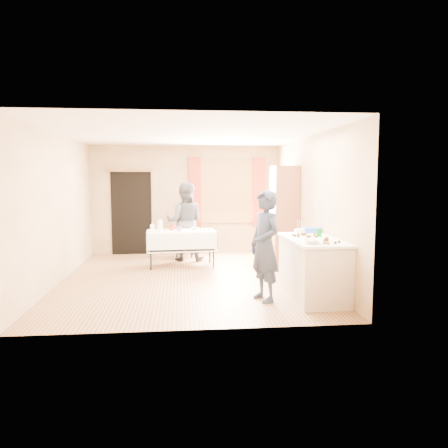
{
  "coord_description": "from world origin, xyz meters",
  "views": [
    {
      "loc": [
        -0.13,
        -7.87,
        1.83
      ],
      "look_at": [
        0.66,
        0.0,
        0.99
      ],
      "focal_mm": 35.0,
      "sensor_mm": 36.0,
      "label": 1
    }
  ],
  "objects": [
    {
      "name": "small_bowl",
      "position": [
        0.16,
        1.27,
        0.78
      ],
      "size": [
        0.22,
        0.22,
        0.05
      ],
      "primitive_type": "imported",
      "rotation": [
        0.0,
        0.0,
        0.18
      ],
      "color": "white",
      "rests_on": "party_table"
    },
    {
      "name": "window_frame",
      "position": [
        1.0,
        2.72,
        1.5
      ],
      "size": [
        1.32,
        0.06,
        1.52
      ],
      "primitive_type": "cube",
      "color": "olive",
      "rests_on": "wall_back"
    },
    {
      "name": "wall_left",
      "position": [
        -2.26,
        0.0,
        1.3
      ],
      "size": [
        0.02,
        5.5,
        2.6
      ],
      "primitive_type": "cube",
      "color": "tan",
      "rests_on": "floor"
    },
    {
      "name": "ceiling",
      "position": [
        0.0,
        0.0,
        2.61
      ],
      "size": [
        4.5,
        5.5,
        0.02
      ],
      "primitive_type": "cube",
      "color": "white",
      "rests_on": "floor"
    },
    {
      "name": "floor",
      "position": [
        0.0,
        0.0,
        -0.01
      ],
      "size": [
        4.5,
        5.5,
        0.02
      ],
      "primitive_type": "cube",
      "color": "#9E7047",
      "rests_on": "ground"
    },
    {
      "name": "window_pane",
      "position": [
        1.0,
        2.71,
        1.5
      ],
      "size": [
        1.2,
        0.02,
        1.4
      ],
      "primitive_type": "cube",
      "color": "white",
      "rests_on": "wall_back"
    },
    {
      "name": "door_lintel",
      "position": [
        -1.3,
        2.7,
        2.02
      ],
      "size": [
        1.05,
        0.06,
        0.08
      ],
      "primitive_type": "cube",
      "color": "olive",
      "rests_on": "wall_back"
    },
    {
      "name": "wall_right",
      "position": [
        2.26,
        0.0,
        1.3
      ],
      "size": [
        0.02,
        5.5,
        2.6
      ],
      "primitive_type": "cube",
      "color": "tan",
      "rests_on": "floor"
    },
    {
      "name": "cup_rainbow",
      "position": [
        -0.16,
        0.97,
        0.8
      ],
      "size": [
        0.16,
        0.16,
        0.1
      ],
      "primitive_type": "imported",
      "rotation": [
        0.0,
        0.0,
        0.26
      ],
      "color": "red",
      "rests_on": "party_table"
    },
    {
      "name": "soda_can",
      "position": [
        2.05,
        -1.24,
        0.97
      ],
      "size": [
        0.08,
        0.08,
        0.12
      ],
      "primitive_type": "cylinder",
      "rotation": [
        0.0,
        0.0,
        -0.17
      ],
      "color": "#038A11",
      "rests_on": "counter"
    },
    {
      "name": "party_table",
      "position": [
        -0.12,
        1.14,
        0.45
      ],
      "size": [
        1.47,
        0.82,
        0.75
      ],
      "rotation": [
        0.0,
        0.0,
        0.06
      ],
      "color": "black",
      "rests_on": "floor"
    },
    {
      "name": "wall_front",
      "position": [
        0.0,
        -2.76,
        1.3
      ],
      "size": [
        4.5,
        0.02,
        2.6
      ],
      "primitive_type": "cube",
      "color": "tan",
      "rests_on": "floor"
    },
    {
      "name": "wall_back",
      "position": [
        0.0,
        2.76,
        1.3
      ],
      "size": [
        4.5,
        0.02,
        2.6
      ],
      "primitive_type": "cube",
      "color": "tan",
      "rests_on": "floor"
    },
    {
      "name": "curtain_left",
      "position": [
        0.22,
        2.67,
        1.5
      ],
      "size": [
        0.28,
        0.06,
        1.65
      ],
      "primitive_type": "cube",
      "color": "#A93524",
      "rests_on": "wall_back"
    },
    {
      "name": "curtain_right",
      "position": [
        1.78,
        2.67,
        1.5
      ],
      "size": [
        0.28,
        0.06,
        1.65
      ],
      "primitive_type": "cube",
      "color": "#A93524",
      "rests_on": "wall_back"
    },
    {
      "name": "girl",
      "position": [
        1.11,
        -1.56,
        0.83
      ],
      "size": [
        0.88,
        0.82,
        1.65
      ],
      "primitive_type": "imported",
      "rotation": [
        0.0,
        0.0,
        -1.18
      ],
      "color": "#1E263F",
      "rests_on": "floor"
    },
    {
      "name": "blue_basket",
      "position": [
        2.07,
        -0.7,
        0.95
      ],
      "size": [
        0.3,
        0.21,
        0.08
      ],
      "primitive_type": "cube",
      "rotation": [
        0.0,
        0.0,
        0.03
      ],
      "color": "blue",
      "rests_on": "counter"
    },
    {
      "name": "cake_balls",
      "position": [
        1.89,
        -1.48,
        0.93
      ],
      "size": [
        0.5,
        1.12,
        0.04
      ],
      "color": "#3F2314",
      "rests_on": "counter"
    },
    {
      "name": "woman",
      "position": [
        -0.03,
        1.81,
        0.86
      ],
      "size": [
        1.02,
        0.88,
        1.73
      ],
      "primitive_type": "imported",
      "rotation": [
        0.0,
        0.0,
        3.01
      ],
      "color": "black",
      "rests_on": "floor"
    },
    {
      "name": "pastry_tray",
      "position": [
        0.36,
        1.07,
        0.76
      ],
      "size": [
        0.31,
        0.24,
        0.02
      ],
      "primitive_type": "cube",
      "rotation": [
        0.0,
        0.0,
        -0.14
      ],
      "color": "white",
      "rests_on": "party_table"
    },
    {
      "name": "mixing_bowl",
      "position": [
        1.7,
        -1.95,
        0.94
      ],
      "size": [
        0.24,
        0.24,
        0.05
      ],
      "primitive_type": "imported",
      "rotation": [
        0.0,
        0.0,
        -0.05
      ],
      "color": "white",
      "rests_on": "counter"
    },
    {
      "name": "cup_red",
      "position": [
        -0.31,
        1.17,
        0.8
      ],
      "size": [
        0.14,
        0.14,
        0.11
      ],
      "primitive_type": "imported",
      "rotation": [
        0.0,
        0.0,
        -0.02
      ],
      "color": "#AD2818",
      "rests_on": "party_table"
    },
    {
      "name": "foam_block",
      "position": [
        1.83,
        -0.87,
        0.95
      ],
      "size": [
        0.15,
        0.11,
        0.08
      ],
      "primitive_type": "cube",
      "rotation": [
        0.0,
        0.0,
        0.04
      ],
      "color": "white",
      "rests_on": "counter"
    },
    {
      "name": "bottle",
      "position": [
        -0.72,
        1.26,
        0.84
      ],
      "size": [
        0.11,
        0.11,
        0.17
      ],
      "primitive_type": "imported",
      "rotation": [
        0.0,
        0.0,
        0.23
      ],
      "color": "white",
      "rests_on": "party_table"
    },
    {
      "name": "counter",
      "position": [
        1.89,
        -1.43,
        0.45
      ],
      "size": [
        0.77,
        1.63,
        0.91
      ],
      "color": "beige",
      "rests_on": "floor"
    },
    {
      "name": "pitcher",
      "position": [
        -0.55,
        0.99,
        0.86
      ],
      "size": [
        0.12,
        0.12,
        0.22
      ],
      "primitive_type": "cylinder",
      "rotation": [
        0.0,
        0.0,
        0.14
      ],
      "color": "silver",
      "rests_on": "party_table"
    },
    {
      "name": "doorway",
      "position": [
        -1.3,
        2.73,
        1.0
      ],
      "size": [
        0.95,
        0.04,
        2.0
      ],
      "primitive_type": "cube",
      "color": "black",
      "rests_on": "floor"
    },
    {
      "name": "chair",
      "position": [
        -0.04,
        2.25,
        0.29
      ],
      "size": [
        0.44,
        0.44,
        0.97
      ],
      "rotation": [
        0.0,
        0.0,
        -0.1
      ],
      "color": "black",
      "rests_on": "floor"
    },
    {
      "name": "cabinet",
      "position": [
        1.99,
        0.88,
        1.04
      ],
      "size": [
        0.5,
        0.6,
        2.07
      ],
      "primitive_type": "cube",
      "color": "brown",
      "rests_on": "floor"
    }
  ]
}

